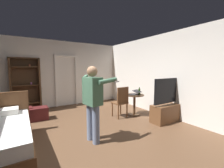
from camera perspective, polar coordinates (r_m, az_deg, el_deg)
name	(u,v)px	position (r m, az deg, el deg)	size (l,w,h in m)	color
ground_plane	(88,140)	(3.40, -9.68, -21.29)	(7.36, 7.36, 0.00)	brown
wall_back	(54,74)	(6.31, -21.99, 3.74)	(5.85, 0.12, 2.69)	silver
wall_right	(172,76)	(4.89, 22.69, 3.13)	(0.12, 6.93, 2.69)	silver
doorway_frame	(66,77)	(6.34, -17.71, 2.78)	(0.93, 0.08, 2.13)	white
bookshelf	(26,83)	(6.00, -31.14, 0.38)	(0.95, 0.32, 1.95)	#4C331E
tv_flatscreen	(168,109)	(4.65, 21.42, -9.08)	(1.25, 0.40, 1.29)	brown
side_table	(134,101)	(4.91, 8.91, -6.76)	(0.63, 0.63, 0.70)	#4C331E
laptop	(135,93)	(4.82, 9.14, -3.61)	(0.41, 0.41, 0.16)	black
bottle_on_table	(139,91)	(4.88, 10.83, -2.92)	(0.06, 0.06, 0.24)	#223F0F
wooden_chair	(121,101)	(4.59, 3.61, -6.68)	(0.43, 0.43, 0.99)	brown
person_blue_shirt	(93,99)	(3.05, -7.56, -5.95)	(0.70, 0.58, 1.62)	slate
suitcase_dark	(21,115)	(5.08, -32.38, -10.38)	(0.59, 0.30, 0.40)	#4C1919
suitcase_small	(38,114)	(5.02, -27.38, -10.42)	(0.56, 0.40, 0.38)	#4C1919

